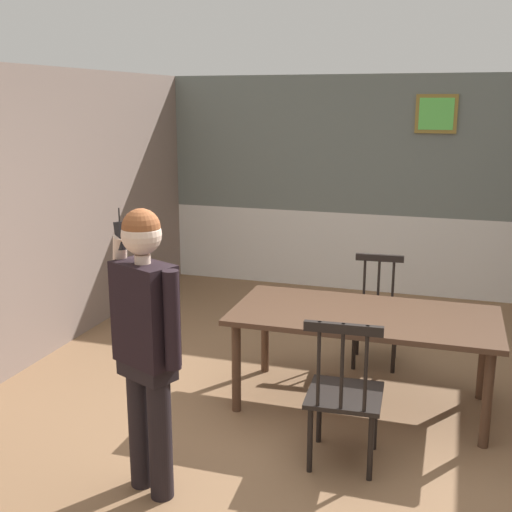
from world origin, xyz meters
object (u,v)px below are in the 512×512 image
chair_near_window (376,313)px  person_figure (147,336)px  dining_table (364,323)px  chair_by_doorway (344,394)px

chair_near_window → person_figure: person_figure is taller
person_figure → dining_table: bearing=-100.4°
chair_near_window → chair_by_doorway: chair_by_doorway is taller
dining_table → person_figure: size_ratio=1.15×
dining_table → chair_near_window: size_ratio=2.07×
dining_table → person_figure: bearing=-124.0°
chair_by_doorway → person_figure: person_figure is taller
dining_table → chair_by_doorway: (0.01, -0.87, -0.18)m
person_figure → chair_near_window: bearing=-89.4°
dining_table → person_figure: (-1.03, -1.52, 0.33)m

